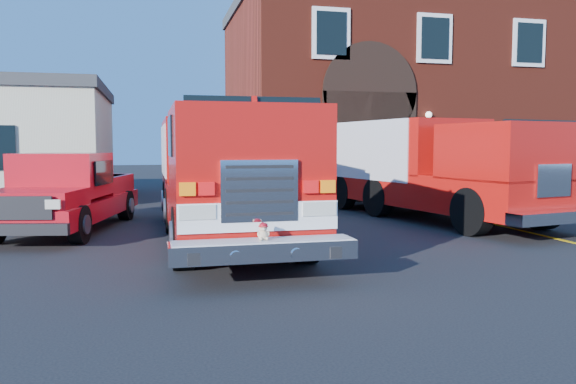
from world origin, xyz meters
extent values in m
plane|color=black|center=(0.00, 0.00, 0.00)|extent=(100.00, 100.00, 0.00)
cube|color=yellow|center=(6.50, 1.00, 0.00)|extent=(0.12, 3.00, 0.01)
cube|color=yellow|center=(6.50, 4.00, 0.00)|extent=(0.12, 3.00, 0.01)
cube|color=yellow|center=(6.50, 7.00, 0.00)|extent=(0.12, 3.00, 0.01)
cube|color=maroon|center=(9.00, 14.00, 4.00)|extent=(15.00, 10.00, 8.00)
cube|color=#393B3E|center=(9.00, 14.00, 8.20)|extent=(15.20, 10.20, 0.50)
cube|color=black|center=(5.50, 8.98, 2.00)|extent=(3.60, 0.12, 4.00)
cylinder|color=black|center=(5.50, 8.98, 4.00)|extent=(3.60, 0.12, 3.60)
cube|color=black|center=(4.00, 8.95, 6.00)|extent=(1.40, 0.10, 1.80)
cube|color=black|center=(8.00, 8.95, 6.00)|extent=(1.40, 0.10, 1.80)
cube|color=black|center=(12.00, 8.95, 6.00)|extent=(1.40, 0.10, 1.80)
cylinder|color=black|center=(-1.73, -0.85, 0.53)|extent=(0.35, 1.07, 1.07)
cylinder|color=black|center=(0.40, -0.84, 0.53)|extent=(0.35, 1.07, 1.07)
cube|color=red|center=(-0.68, 2.26, 0.82)|extent=(2.48, 8.74, 0.87)
cube|color=red|center=(-0.70, 4.49, 1.94)|extent=(2.45, 4.28, 1.55)
cube|color=red|center=(-0.67, -0.55, 1.99)|extent=(2.44, 3.12, 1.45)
cube|color=black|center=(-0.66, -1.77, 2.37)|extent=(2.13, 0.09, 0.91)
cube|color=red|center=(-0.67, -0.55, 2.79)|extent=(1.55, 0.34, 0.14)
cube|color=white|center=(-0.66, -2.12, 1.02)|extent=(2.42, 0.07, 0.43)
cube|color=silver|center=(-0.66, -2.13, 1.41)|extent=(1.16, 0.07, 0.91)
cube|color=silver|center=(-0.66, -2.40, 0.56)|extent=(2.72, 0.55, 0.27)
cube|color=#B7B7BF|center=(-1.92, 4.48, 1.94)|extent=(0.06, 3.49, 1.26)
cube|color=#B7B7BF|center=(0.52, 4.49, 1.94)|extent=(0.06, 3.49, 1.26)
sphere|color=#D4AB82|center=(-0.66, -2.40, 0.78)|extent=(0.15, 0.15, 0.15)
sphere|color=#D4AB82|center=(-0.66, -2.40, 0.89)|extent=(0.12, 0.12, 0.12)
sphere|color=#D4AB82|center=(-0.70, -2.39, 0.94)|extent=(0.05, 0.05, 0.05)
sphere|color=#D4AB82|center=(-0.61, -2.39, 0.94)|extent=(0.05, 0.05, 0.05)
ellipsoid|color=red|center=(-0.66, -2.40, 0.93)|extent=(0.13, 0.13, 0.07)
cylinder|color=red|center=(-0.66, -2.41, 0.91)|extent=(0.15, 0.15, 0.01)
cylinder|color=black|center=(-3.73, 2.15, 0.41)|extent=(0.45, 0.86, 0.82)
cube|color=#B60F1B|center=(-4.22, 4.19, 0.56)|extent=(3.15, 5.92, 0.46)
cube|color=#B60F1B|center=(-4.63, 2.24, 0.97)|extent=(2.15, 1.88, 0.36)
cube|color=#B60F1B|center=(-4.29, 3.89, 1.38)|extent=(2.22, 2.18, 1.02)
cube|color=#B60F1B|center=(-3.89, 5.78, 0.97)|extent=(2.28, 2.48, 0.56)
cube|color=black|center=(-4.82, 1.36, 0.46)|extent=(2.07, 0.57, 0.22)
cylinder|color=black|center=(4.90, 1.15, 0.56)|extent=(0.56, 1.16, 1.11)
cylinder|color=black|center=(7.09, 1.57, 0.56)|extent=(0.56, 1.16, 1.11)
cube|color=red|center=(5.46, 4.14, 0.86)|extent=(4.03, 8.44, 0.91)
cube|color=red|center=(5.17, 5.64, 2.03)|extent=(3.45, 5.46, 1.52)
cube|color=red|center=(6.00, 1.36, 1.93)|extent=(2.95, 2.87, 1.32)
cube|color=#B7B7BF|center=(3.91, 5.39, 1.93)|extent=(0.85, 4.19, 1.72)
cube|color=#B7B7BF|center=(6.42, 5.88, 1.93)|extent=(0.85, 4.19, 1.72)
cube|color=silver|center=(6.28, -0.08, 0.56)|extent=(2.77, 0.97, 0.25)
camera|label=1|loc=(-2.18, -10.28, 2.09)|focal=35.00mm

